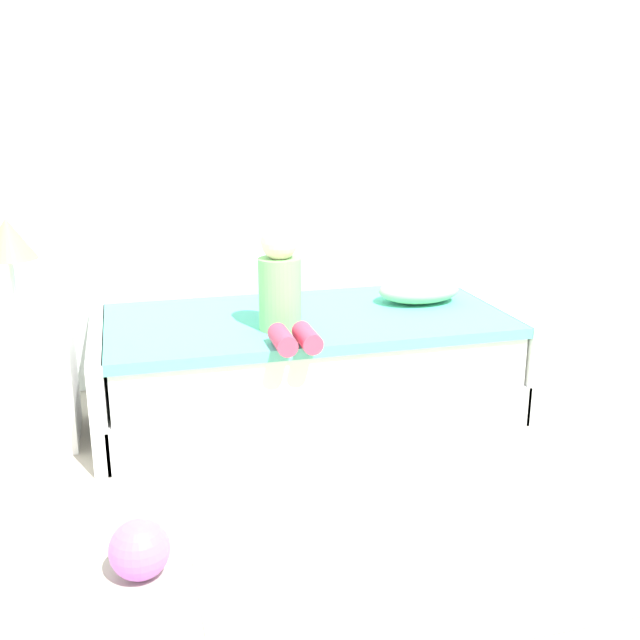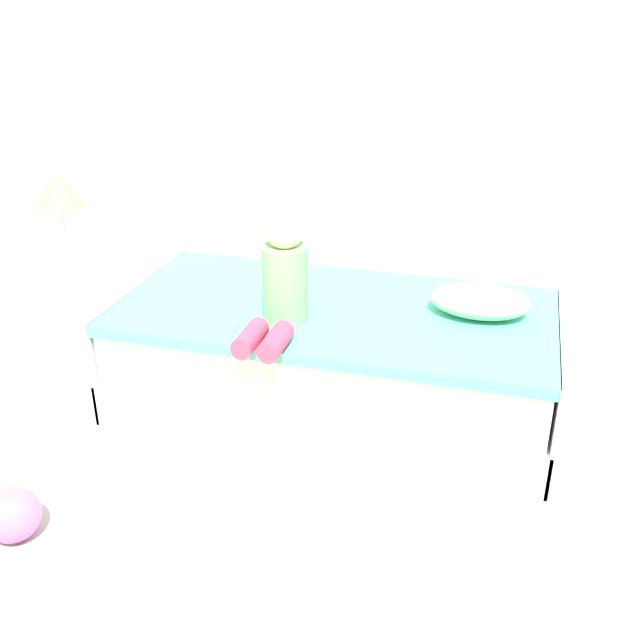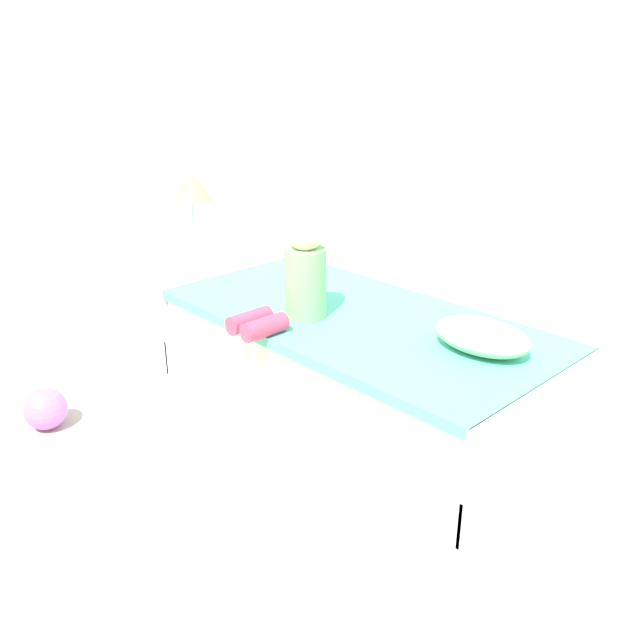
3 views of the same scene
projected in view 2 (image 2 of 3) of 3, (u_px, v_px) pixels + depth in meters
wall_rear at (365, 73)px, 3.45m from camera, size 7.20×0.10×2.90m
bed at (334, 356)px, 3.44m from camera, size 2.11×1.00×0.50m
nightstand at (78, 315)px, 3.72m from camera, size 0.44×0.44×0.60m
table_lamp at (59, 193)px, 3.45m from camera, size 0.24×0.24×0.45m
child_figure at (282, 280)px, 3.09m from camera, size 0.20×0.51×0.50m
pillow at (480, 301)px, 3.23m from camera, size 0.44×0.30×0.13m
toy_ball at (12, 515)px, 2.65m from camera, size 0.20×0.20×0.20m
area_rug at (259, 605)px, 2.40m from camera, size 1.60×1.10×0.01m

